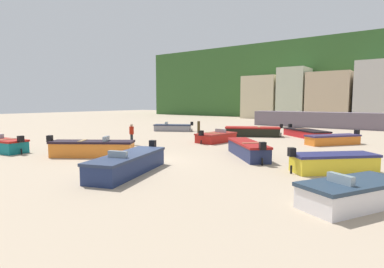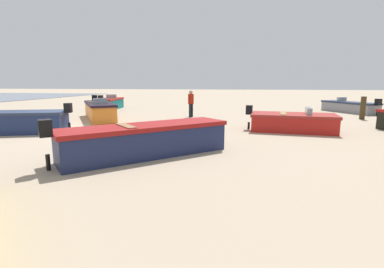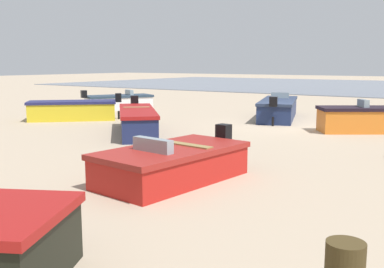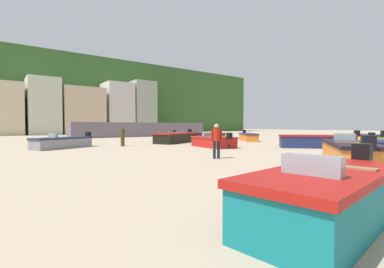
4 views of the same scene
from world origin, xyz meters
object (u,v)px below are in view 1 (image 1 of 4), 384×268
Objects in this scene: boat_orange_8 at (92,149)px; boat_navy_1 at (128,163)px; boat_black_2 at (252,132)px; boat_red_6 at (306,133)px; boat_grey_5 at (173,128)px; boat_yellow_0 at (333,163)px; mooring_post_near_water at (199,127)px; boat_navy_10 at (248,149)px; boat_teal_9 at (3,145)px; boat_white_4 at (354,193)px; beach_walker_foreground at (132,132)px; boat_orange_3 at (333,140)px; boat_red_7 at (216,137)px.

boat_navy_1 is at bearing 37.06° from boat_orange_8.
boat_orange_8 is at bearing 142.59° from boat_black_2.
boat_red_6 is 19.47m from boat_orange_8.
boat_grey_5 is 14.07m from boat_red_6.
boat_yellow_0 is 14.99m from boat_red_6.
mooring_post_near_water reaches higher than boat_grey_5.
boat_black_2 is at bearing 70.58° from boat_navy_10.
boat_red_6 is at bearing 48.04° from boat_navy_10.
boat_grey_5 is at bearing 169.10° from boat_orange_8.
boat_yellow_0 is 13.22m from boat_orange_8.
mooring_post_near_water is (3.59, 17.20, 0.20)m from boat_teal_9.
boat_orange_8 is at bearing 172.29° from boat_navy_10.
boat_white_4 is at bearing 167.90° from boat_navy_1.
boat_yellow_0 is 2.32× the size of beach_walker_foreground.
boat_orange_3 is at bearing 80.56° from boat_red_6.
boat_black_2 is 20.08m from boat_white_4.
boat_black_2 is at bearing 135.78° from boat_orange_8.
boat_orange_3 is at bearing -121.72° from boat_grey_5.
boat_yellow_0 is 0.86× the size of boat_navy_10.
boat_teal_9 is (0.40, -17.84, 0.05)m from boat_grey_5.
boat_grey_5 is at bearing 170.90° from mooring_post_near_water.
boat_black_2 is at bearing 175.32° from boat_yellow_0.
boat_orange_3 is at bearing 32.77° from boat_red_7.
boat_navy_1 is 20.75m from boat_grey_5.
boat_red_6 is (-3.16, 3.86, -0.01)m from boat_orange_3.
boat_navy_1 reaches higher than boat_orange_3.
boat_grey_5 reaches higher than boat_red_6.
boat_black_2 is 11.52m from boat_navy_10.
boat_navy_1 is 5.33m from boat_orange_8.
boat_red_6 is (2.27, 19.79, -0.08)m from boat_navy_1.
beach_walker_foreground is at bearing 9.02° from boat_white_4.
boat_teal_9 is at bearing 85.69° from beach_walker_foreground.
boat_yellow_0 reaches higher than boat_teal_9.
boat_navy_10 reaches higher than boat_white_4.
boat_orange_8 is at bearing 136.63° from beach_walker_foreground.
beach_walker_foreground reaches higher than boat_red_7.
boat_white_4 is 19.97m from boat_red_6.
boat_red_6 is at bearing -106.86° from boat_grey_5.
beach_walker_foreground reaches higher than boat_yellow_0.
boat_orange_8 is at bearing -37.78° from boat_navy_1.
boat_orange_3 is 4.99m from boat_red_6.
boat_red_7 is (-2.64, 11.96, -0.07)m from boat_navy_1.
beach_walker_foreground is (-1.93, 4.98, 0.46)m from boat_orange_8.
boat_red_7 is at bearing -104.15° from beach_walker_foreground.
boat_navy_1 is 1.06× the size of boat_red_6.
boat_orange_3 is 17.05m from boat_grey_5.
boat_red_6 is 10.36m from mooring_post_near_water.
boat_orange_8 reaches higher than boat_yellow_0.
boat_orange_3 is at bearing -47.55° from boat_white_4.
boat_orange_8 is 1.09× the size of boat_navy_10.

